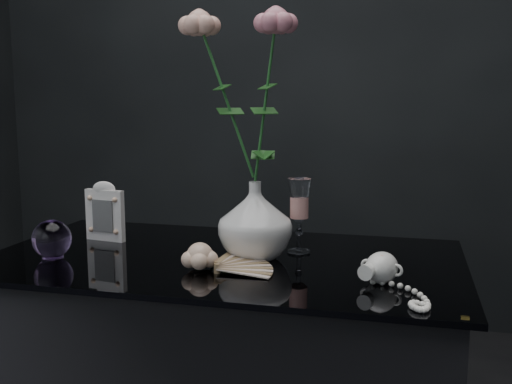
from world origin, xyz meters
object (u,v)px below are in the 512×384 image
(wine_glass, at_px, (299,216))
(paperweight, at_px, (52,239))
(pearl_jar, at_px, (382,266))
(vase, at_px, (255,220))
(loose_rose, at_px, (200,256))
(picture_frame, at_px, (105,211))

(wine_glass, relative_size, paperweight, 2.01)
(pearl_jar, bearing_deg, paperweight, -160.33)
(wine_glass, relative_size, pearl_jar, 0.78)
(vase, relative_size, loose_rose, 1.02)
(vase, distance_m, loose_rose, 0.16)
(wine_glass, distance_m, picture_frame, 0.49)
(picture_frame, distance_m, paperweight, 0.19)
(vase, height_order, picture_frame, vase)
(wine_glass, bearing_deg, paperweight, -161.18)
(wine_glass, height_order, loose_rose, wine_glass)
(wine_glass, bearing_deg, picture_frame, 179.88)
(picture_frame, xyz_separation_m, loose_rose, (0.31, -0.19, -0.05))
(vase, bearing_deg, loose_rose, -127.43)
(wine_glass, height_order, pearl_jar, wine_glass)
(picture_frame, bearing_deg, loose_rose, -22.17)
(paperweight, relative_size, pearl_jar, 0.39)
(wine_glass, height_order, paperweight, wine_glass)
(paperweight, relative_size, loose_rose, 0.51)
(wine_glass, relative_size, loose_rose, 1.03)
(wine_glass, xyz_separation_m, paperweight, (-0.52, -0.18, -0.04))
(picture_frame, relative_size, pearl_jar, 0.68)
(loose_rose, xyz_separation_m, pearl_jar, (0.37, 0.01, 0.00))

